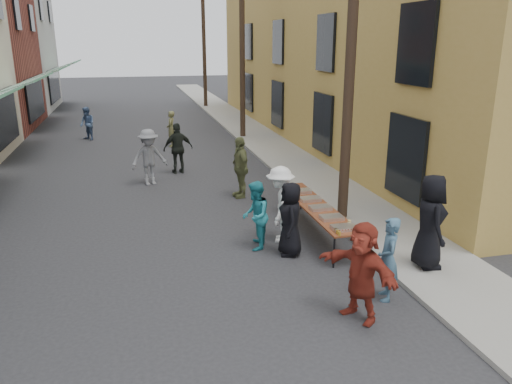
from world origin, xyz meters
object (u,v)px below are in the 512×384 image
utility_pole_mid (242,42)px  catering_tray_sausage (343,228)px  guest_front_c (255,216)px  serving_table (316,207)px  utility_pole_far (204,41)px  guest_front_a (290,219)px  utility_pole_near (351,44)px  server (430,221)px

utility_pole_mid → catering_tray_sausage: (-1.07, -14.44, -3.71)m
guest_front_c → serving_table: bearing=123.9°
utility_pole_far → guest_front_a: bearing=-94.5°
utility_pole_mid → catering_tray_sausage: utility_pole_mid is taller
utility_pole_near → utility_pole_mid: same height
utility_pole_near → catering_tray_sausage: bearing=-113.6°
guest_front_c → utility_pole_mid: bearing=-173.5°
utility_pole_mid → utility_pole_far: bearing=90.0°
utility_pole_far → serving_table: 25.10m
serving_table → guest_front_a: 1.37m
serving_table → catering_tray_sausage: 1.65m
utility_pole_mid → guest_front_a: size_ratio=5.40×
utility_pole_far → guest_front_c: size_ratio=5.68×
utility_pole_mid → serving_table: (-1.07, -12.79, -3.79)m
utility_pole_mid → guest_front_c: (-2.70, -13.26, -3.71)m
guest_front_a → server: bearing=68.6°
serving_table → catering_tray_sausage: bearing=-90.0°
utility_pole_far → guest_front_a: (-2.03, -25.76, -3.67)m
utility_pole_far → serving_table: size_ratio=2.25×
guest_front_c → server: 3.74m
guest_front_a → server: server is taller
guest_front_c → utility_pole_near: bearing=133.0°
catering_tray_sausage → server: 1.75m
utility_pole_far → guest_front_c: 25.67m
utility_pole_near → utility_pole_mid: size_ratio=1.00×
utility_pole_near → utility_pole_mid: (0.00, 12.00, 0.00)m
guest_front_c → server: bearing=75.8°
guest_front_a → guest_front_c: (-0.67, 0.50, -0.04)m
serving_table → catering_tray_sausage: size_ratio=8.00×
utility_pole_near → utility_pole_mid: 12.00m
utility_pole_near → utility_pole_mid: bearing=90.0°
utility_pole_mid → utility_pole_near: bearing=-90.0°
catering_tray_sausage → utility_pole_far: bearing=87.7°
utility_pole_mid → guest_front_c: utility_pole_mid is taller
utility_pole_near → guest_front_a: size_ratio=5.40×
utility_pole_near → guest_front_a: 4.55m
serving_table → guest_front_a: (-0.96, -0.97, 0.12)m
utility_pole_far → server: bearing=-89.0°
guest_front_a → guest_front_c: guest_front_a is taller
guest_front_a → utility_pole_mid: bearing=-179.1°
utility_pole_near → guest_front_c: (-2.70, -1.26, -3.71)m
utility_pole_mid → server: utility_pole_mid is taller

